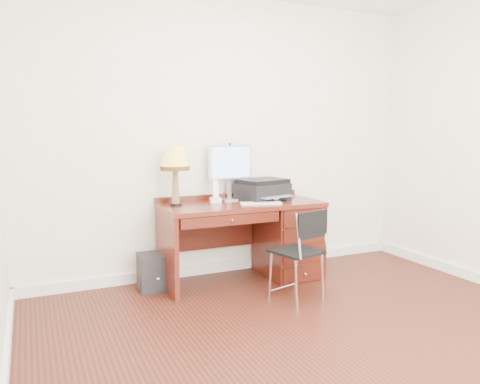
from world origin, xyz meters
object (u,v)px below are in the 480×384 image
equipment_box (155,272)px  monitor (231,165)px  printer (263,189)px  chair (300,246)px  desk (272,235)px  phone (215,196)px  leg_lamp (175,162)px

equipment_box → monitor: bearing=11.3°
printer → chair: 0.87m
desk → monitor: monitor is taller
printer → chair: bearing=-107.0°
chair → equipment_box: (-1.04, 0.79, -0.31)m
printer → chair: (-0.05, -0.79, -0.38)m
chair → phone: bearing=105.1°
leg_lamp → chair: 1.33m
leg_lamp → equipment_box: bearing=-179.1°
phone → desk: bearing=0.8°
monitor → printer: monitor is taller
equipment_box → printer: bearing=1.7°
chair → desk: bearing=68.0°
monitor → phone: 0.36m
desk → printer: bearing=119.7°
chair → equipment_box: bearing=129.2°
leg_lamp → equipment_box: leg_lamp is taller
desk → leg_lamp: bearing=173.9°
phone → chair: bearing=-48.8°
desk → equipment_box: bearing=175.2°
monitor → equipment_box: (-0.81, -0.13, -0.92)m
monitor → leg_lamp: size_ratio=0.99×
printer → phone: phone is taller
printer → chair: printer is taller
printer → phone: bearing=164.5°
printer → equipment_box: 1.29m
desk → leg_lamp: leg_lamp is taller
desk → phone: bearing=168.4°
chair → equipment_box: chair is taller
monitor → equipment_box: size_ratio=1.64×
desk → printer: (-0.05, 0.09, 0.44)m
desk → chair: chair is taller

